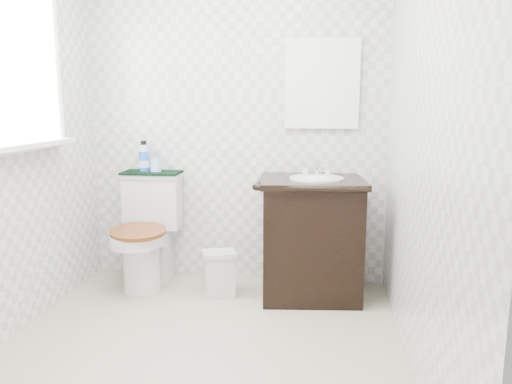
% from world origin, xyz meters
% --- Properties ---
extents(floor, '(2.40, 2.40, 0.00)m').
position_xyz_m(floor, '(0.00, 0.00, 0.00)').
color(floor, '#A6A085').
rests_on(floor, ground).
extents(wall_back, '(2.40, 0.00, 2.40)m').
position_xyz_m(wall_back, '(0.00, 1.20, 1.20)').
color(wall_back, silver).
rests_on(wall_back, ground).
extents(wall_front, '(2.40, 0.00, 2.40)m').
position_xyz_m(wall_front, '(0.00, -1.20, 1.20)').
color(wall_front, silver).
rests_on(wall_front, ground).
extents(wall_right, '(0.00, 2.40, 2.40)m').
position_xyz_m(wall_right, '(1.10, 0.00, 1.20)').
color(wall_right, silver).
rests_on(wall_right, ground).
extents(window, '(0.02, 0.70, 0.90)m').
position_xyz_m(window, '(-1.07, 0.25, 1.55)').
color(window, white).
rests_on(window, wall_left).
extents(mirror, '(0.50, 0.02, 0.60)m').
position_xyz_m(mirror, '(0.62, 1.18, 1.45)').
color(mirror, silver).
rests_on(mirror, wall_back).
extents(toilet, '(0.49, 0.67, 0.80)m').
position_xyz_m(toilet, '(-0.61, 0.97, 0.35)').
color(toilet, silver).
rests_on(toilet, floor).
extents(vanity, '(0.74, 0.65, 0.92)m').
position_xyz_m(vanity, '(0.57, 0.90, 0.43)').
color(vanity, black).
rests_on(vanity, floor).
extents(trash_bin, '(0.26, 0.24, 0.32)m').
position_xyz_m(trash_bin, '(-0.05, 0.80, 0.16)').
color(trash_bin, silver).
rests_on(trash_bin, floor).
extents(towel, '(0.43, 0.22, 0.02)m').
position_xyz_m(towel, '(-0.61, 1.09, 0.81)').
color(towel, black).
rests_on(towel, toilet).
extents(mouthwash_bottle, '(0.08, 0.08, 0.22)m').
position_xyz_m(mouthwash_bottle, '(-0.67, 1.10, 0.92)').
color(mouthwash_bottle, blue).
rests_on(mouthwash_bottle, towel).
extents(cup, '(0.08, 0.08, 0.10)m').
position_xyz_m(cup, '(-0.58, 1.09, 0.87)').
color(cup, '#95C5F4').
rests_on(cup, towel).
extents(soap_bar, '(0.07, 0.05, 0.02)m').
position_xyz_m(soap_bar, '(0.56, 1.04, 0.83)').
color(soap_bar, '#1A707D').
rests_on(soap_bar, vanity).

